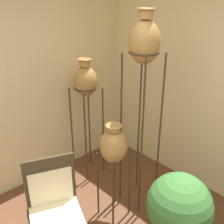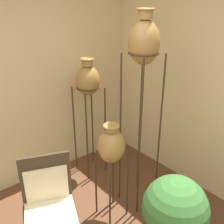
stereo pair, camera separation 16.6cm
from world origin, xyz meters
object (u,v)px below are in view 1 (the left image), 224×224
at_px(vase_stand_medium, 85,83).
at_px(chair, 55,208).
at_px(vase_stand_tall, 144,48).
at_px(potted_plant, 179,207).
at_px(vase_stand_short, 114,147).

height_order(vase_stand_medium, chair, vase_stand_medium).
bearing_deg(chair, vase_stand_tall, 22.59).
bearing_deg(potted_plant, chair, 145.84).
xyz_separation_m(vase_stand_short, potted_plant, (0.22, -0.68, -0.46)).
relative_size(vase_stand_medium, potted_plant, 2.14).
xyz_separation_m(vase_stand_medium, vase_stand_short, (-0.30, -0.82, -0.42)).
bearing_deg(potted_plant, vase_stand_medium, 86.86).
height_order(vase_stand_medium, vase_stand_short, vase_stand_medium).
xyz_separation_m(vase_stand_tall, vase_stand_short, (-0.38, 0.02, -0.94)).
height_order(vase_stand_tall, vase_stand_medium, vase_stand_tall).
xyz_separation_m(chair, potted_plant, (0.95, -0.65, -0.17)).
distance_m(vase_stand_medium, chair, 1.52).
height_order(vase_stand_tall, vase_stand_short, vase_stand_tall).
distance_m(vase_stand_tall, vase_stand_short, 1.02).
relative_size(vase_stand_tall, potted_plant, 2.92).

